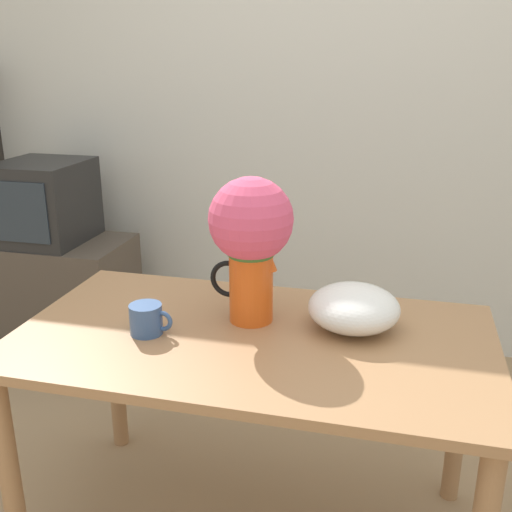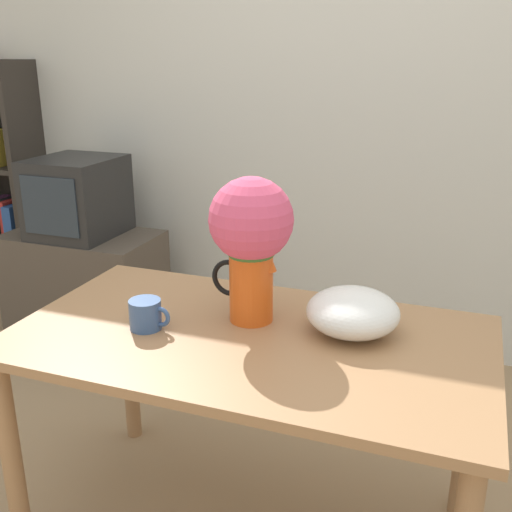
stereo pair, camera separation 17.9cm
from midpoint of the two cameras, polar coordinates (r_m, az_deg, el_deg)
The scene contains 7 objects.
wall_back at distance 3.07m, azimuth 6.37°, elevation 14.76°, with size 8.00×0.05×2.60m.
table at distance 1.82m, azimuth -3.15°, elevation -10.31°, with size 1.40×0.78×0.72m.
flower_vase at distance 1.77m, azimuth -3.39°, elevation 2.07°, with size 0.26×0.25×0.45m.
coffee_mug at distance 1.81m, azimuth -13.17°, elevation -5.95°, with size 0.13×0.10×0.09m.
white_bowl at distance 1.80m, azimuth 6.50°, elevation -4.99°, with size 0.27×0.27×0.13m.
tv_stand at distance 3.37m, azimuth -20.04°, elevation -3.43°, with size 0.80×0.46×0.60m.
tv_set at distance 3.23m, azimuth -21.05°, elevation 4.83°, with size 0.41×0.45×0.40m.
Camera 1 is at (0.34, -1.33, 1.51)m, focal length 42.00 mm.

